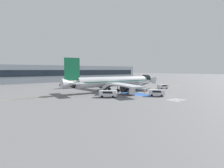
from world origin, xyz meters
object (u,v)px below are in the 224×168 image
object	(u,v)px
boarding_stairs_forward	(142,88)
ground_crew_1	(130,89)
ground_crew_0	(134,89)
service_van_0	(157,92)
service_van_1	(131,90)
terminal_building	(64,73)
service_van_3	(163,86)
ground_crew_2	(100,92)
fuel_tanker	(71,84)
airliner	(115,82)
traffic_cone_1	(151,92)
boarding_stairs_aft	(107,91)
traffic_cone_0	(145,92)
service_van_2	(108,93)

from	to	relation	value
boarding_stairs_forward	ground_crew_1	size ratio (longest dim) A/B	3.10
ground_crew_0	ground_crew_1	bearing A→B (deg)	-83.50
ground_crew_0	service_van_0	bearing A→B (deg)	40.94
service_van_1	terminal_building	xyz separation A→B (m)	(11.70, 74.75, 3.96)
service_van_3	ground_crew_2	xyz separation A→B (m)	(-30.56, 2.41, -0.13)
fuel_tanker	service_van_0	world-z (taller)	fuel_tanker
airliner	traffic_cone_1	xyz separation A→B (m)	(7.46, -10.54, -3.33)
airliner	boarding_stairs_aft	distance (m)	7.92
service_van_1	airliner	bearing A→B (deg)	115.11
boarding_stairs_aft	service_van_0	world-z (taller)	boarding_stairs_aft
fuel_tanker	ground_crew_0	distance (m)	28.99
ground_crew_1	traffic_cone_0	world-z (taller)	ground_crew_1
ground_crew_2	service_van_3	bearing A→B (deg)	178.92
traffic_cone_1	airliner	bearing A→B (deg)	125.30
boarding_stairs_forward	traffic_cone_0	bearing A→B (deg)	-122.42
service_van_0	traffic_cone_0	xyz separation A→B (m)	(2.94, 6.93, -0.88)
boarding_stairs_aft	service_van_3	size ratio (longest dim) A/B	1.11
service_van_1	service_van_3	size ratio (longest dim) A/B	0.92
fuel_tanker	traffic_cone_0	world-z (taller)	fuel_tanker
fuel_tanker	service_van_3	world-z (taller)	fuel_tanker
service_van_0	boarding_stairs_aft	bearing A→B (deg)	-95.42
ground_crew_0	traffic_cone_0	bearing A→B (deg)	62.82
service_van_0	service_van_2	xyz separation A→B (m)	(-12.54, 7.76, -0.00)
airliner	service_van_0	world-z (taller)	airliner
boarding_stairs_aft	ground_crew_0	bearing A→B (deg)	-7.19
ground_crew_2	traffic_cone_0	bearing A→B (deg)	161.74
service_van_3	boarding_stairs_forward	bearing A→B (deg)	96.68
service_van_2	ground_crew_2	bearing A→B (deg)	-138.33
fuel_tanker	service_van_3	xyz separation A→B (m)	(27.56, -27.54, -0.61)
ground_crew_0	ground_crew_1	distance (m)	1.58
service_van_0	ground_crew_2	bearing A→B (deg)	-83.19
fuel_tanker	service_van_3	bearing A→B (deg)	-126.93
traffic_cone_0	service_van_3	bearing A→B (deg)	12.57
traffic_cone_1	terminal_building	size ratio (longest dim) A/B	0.00
traffic_cone_0	terminal_building	distance (m)	75.22
fuel_tanker	ground_crew_2	xyz separation A→B (m)	(-3.01, -25.13, -0.74)
boarding_stairs_forward	service_van_3	world-z (taller)	boarding_stairs_forward
airliner	traffic_cone_0	size ratio (longest dim) A/B	65.44
service_van_3	traffic_cone_0	distance (m)	16.10
boarding_stairs_forward	terminal_building	bearing A→B (deg)	96.32
airliner	traffic_cone_0	distance (m)	11.80
fuel_tanker	terminal_building	distance (m)	47.12
service_van_3	terminal_building	distance (m)	72.30
traffic_cone_0	boarding_stairs_aft	bearing A→B (deg)	148.34
boarding_stairs_forward	ground_crew_1	bearing A→B (deg)	-176.62
service_van_2	fuel_tanker	bearing A→B (deg)	-138.25
traffic_cone_1	terminal_building	world-z (taller)	terminal_building
boarding_stairs_forward	fuel_tanker	world-z (taller)	boarding_stairs_forward
ground_crew_1	boarding_stairs_forward	bearing A→B (deg)	-73.26
service_van_1	service_van_2	world-z (taller)	service_van_1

